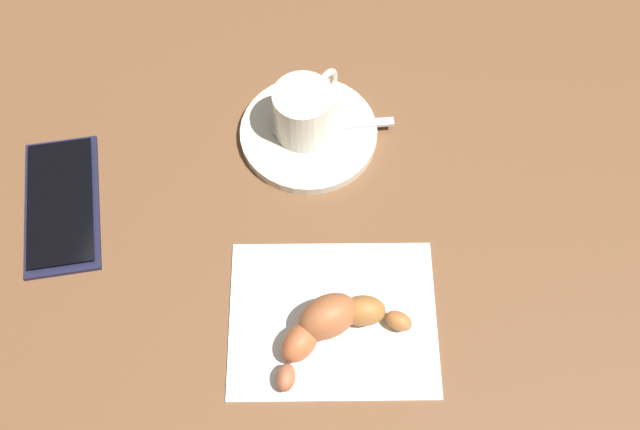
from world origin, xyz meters
TOP-DOWN VIEW (x-y plane):
  - ground_plane at (0.00, 0.00)m, footprint 1.80×1.80m
  - saucer at (0.11, 0.02)m, footprint 0.14×0.14m
  - espresso_cup at (0.11, 0.03)m, footprint 0.08×0.06m
  - teaspoon at (0.11, 0.02)m, footprint 0.05×0.12m
  - sugar_packet at (0.14, 0.03)m, footprint 0.05×0.06m
  - napkin at (-0.08, -0.04)m, footprint 0.19×0.22m
  - croissant at (-0.10, -0.04)m, footprint 0.10×0.12m
  - cell_phone at (-0.02, 0.24)m, footprint 0.17×0.12m

SIDE VIEW (x-z plane):
  - ground_plane at x=0.00m, z-range 0.00..0.00m
  - napkin at x=-0.08m, z-range 0.00..0.00m
  - cell_phone at x=-0.02m, z-range 0.00..0.01m
  - saucer at x=0.11m, z-range 0.00..0.01m
  - teaspoon at x=0.11m, z-range 0.01..0.02m
  - sugar_packet at x=0.14m, z-range 0.01..0.02m
  - croissant at x=-0.10m, z-range 0.00..0.04m
  - espresso_cup at x=0.11m, z-range 0.01..0.07m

